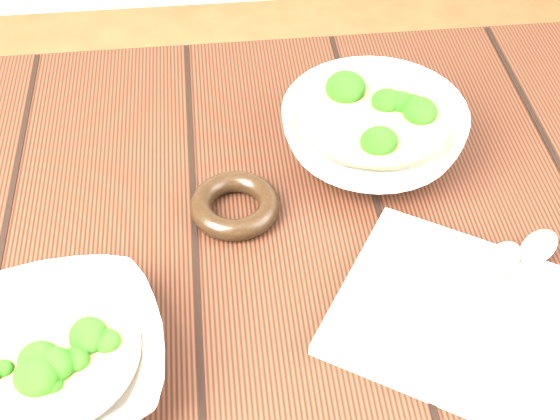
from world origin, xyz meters
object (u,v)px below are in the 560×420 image
(table, at_px, (222,336))
(soup_bowl_back, at_px, (373,131))
(napkin, at_px, (467,319))
(trivet, at_px, (235,205))
(soup_bowl_front, at_px, (51,360))

(table, distance_m, soup_bowl_back, 0.29)
(table, xyz_separation_m, napkin, (0.23, -0.09, 0.13))
(soup_bowl_back, bearing_deg, trivet, -154.62)
(table, relative_size, soup_bowl_front, 5.27)
(soup_bowl_front, height_order, trivet, soup_bowl_front)
(soup_bowl_front, xyz_separation_m, trivet, (0.17, 0.19, -0.01))
(soup_bowl_front, distance_m, trivet, 0.26)
(table, bearing_deg, trivet, 71.74)
(table, relative_size, trivet, 12.41)
(soup_bowl_back, relative_size, napkin, 0.98)
(napkin, bearing_deg, trivet, 173.28)
(soup_bowl_front, height_order, napkin, soup_bowl_front)
(table, xyz_separation_m, soup_bowl_back, (0.19, 0.15, 0.15))
(soup_bowl_back, bearing_deg, soup_bowl_front, -141.86)
(soup_bowl_front, bearing_deg, soup_bowl_back, 38.14)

